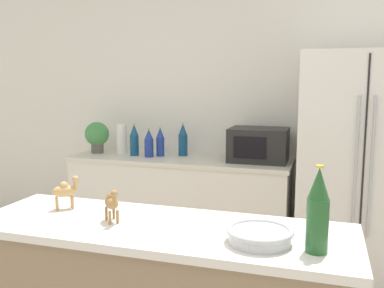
{
  "coord_description": "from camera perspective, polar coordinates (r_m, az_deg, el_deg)",
  "views": [
    {
      "loc": [
        0.68,
        -1.12,
        1.57
      ],
      "look_at": [
        -0.13,
        1.45,
        1.17
      ],
      "focal_mm": 40.0,
      "sensor_mm": 36.0,
      "label": 1
    }
  ],
  "objects": [
    {
      "name": "back_bottle_1",
      "position": [
        3.8,
        -5.76,
        0.1
      ],
      "size": [
        0.08,
        0.08,
        0.26
      ],
      "color": "navy",
      "rests_on": "back_counter"
    },
    {
      "name": "back_bottle_2",
      "position": [
        3.89,
        -7.7,
        0.51
      ],
      "size": [
        0.08,
        0.08,
        0.29
      ],
      "color": "navy",
      "rests_on": "back_counter"
    },
    {
      "name": "wall_back",
      "position": [
        3.92,
        7.5,
        4.0
      ],
      "size": [
        8.0,
        0.06,
        2.55
      ],
      "color": "white",
      "rests_on": "ground_plane"
    },
    {
      "name": "potted_plant",
      "position": [
        4.09,
        -12.55,
        1.14
      ],
      "size": [
        0.22,
        0.22,
        0.29
      ],
      "color": "#595451",
      "rests_on": "back_counter"
    },
    {
      "name": "camel_figurine_second",
      "position": [
        1.91,
        -10.65,
        -7.6
      ],
      "size": [
        0.11,
        0.12,
        0.16
      ],
      "color": "olive",
      "rests_on": "bar_counter"
    },
    {
      "name": "back_bottle_3",
      "position": [
        3.85,
        -1.21,
        0.57
      ],
      "size": [
        0.08,
        0.08,
        0.3
      ],
      "color": "navy",
      "rests_on": "back_counter"
    },
    {
      "name": "refrigerator",
      "position": [
        3.53,
        21.39,
        -3.23
      ],
      "size": [
        0.9,
        0.72,
        1.79
      ],
      "color": "silver",
      "rests_on": "ground_plane"
    },
    {
      "name": "camel_figurine",
      "position": [
        2.15,
        -16.55,
        -5.92
      ],
      "size": [
        0.12,
        0.11,
        0.16
      ],
      "color": "tan",
      "rests_on": "bar_counter"
    },
    {
      "name": "back_bottle_0",
      "position": [
        3.84,
        -4.25,
        0.28
      ],
      "size": [
        0.07,
        0.07,
        0.27
      ],
      "color": "navy",
      "rests_on": "back_counter"
    },
    {
      "name": "paper_towel_roll",
      "position": [
        4.03,
        -9.36,
        0.7
      ],
      "size": [
        0.1,
        0.1,
        0.27
      ],
      "color": "white",
      "rests_on": "back_counter"
    },
    {
      "name": "microwave",
      "position": [
        3.62,
        8.87,
        -0.09
      ],
      "size": [
        0.48,
        0.37,
        0.28
      ],
      "color": "black",
      "rests_on": "back_counter"
    },
    {
      "name": "fruit_bowl",
      "position": [
        1.68,
        9.0,
        -11.86
      ],
      "size": [
        0.26,
        0.26,
        0.06
      ],
      "color": "#B7BABF",
      "rests_on": "bar_counter"
    },
    {
      "name": "wine_bottle",
      "position": [
        1.6,
        16.44,
        -8.58
      ],
      "size": [
        0.08,
        0.08,
        0.32
      ],
      "color": "#235628",
      "rests_on": "bar_counter"
    },
    {
      "name": "back_counter",
      "position": [
        3.89,
        -1.55,
        -8.31
      ],
      "size": [
        1.95,
        0.63,
        0.9
      ],
      "color": "silver",
      "rests_on": "ground_plane"
    }
  ]
}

